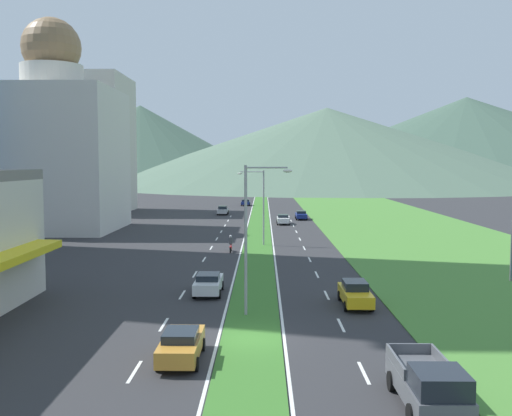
# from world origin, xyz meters

# --- Properties ---
(ground_plane) EXTENTS (600.00, 600.00, 0.00)m
(ground_plane) POSITION_xyz_m (0.00, 0.00, 0.00)
(ground_plane) COLOR #2D2D30
(grass_median) EXTENTS (3.20, 240.00, 0.06)m
(grass_median) POSITION_xyz_m (0.00, 60.00, 0.03)
(grass_median) COLOR #387028
(grass_median) RESTS_ON ground_plane
(grass_verge_right) EXTENTS (24.00, 240.00, 0.06)m
(grass_verge_right) POSITION_xyz_m (20.60, 60.00, 0.03)
(grass_verge_right) COLOR #477F33
(grass_verge_right) RESTS_ON ground_plane
(lane_dash_left_2) EXTENTS (0.16, 2.80, 0.01)m
(lane_dash_left_2) POSITION_xyz_m (-5.10, -4.76, 0.01)
(lane_dash_left_2) COLOR silver
(lane_dash_left_2) RESTS_ON ground_plane
(lane_dash_left_3) EXTENTS (0.16, 2.80, 0.01)m
(lane_dash_left_3) POSITION_xyz_m (-5.10, 2.86, 0.01)
(lane_dash_left_3) COLOR silver
(lane_dash_left_3) RESTS_ON ground_plane
(lane_dash_left_4) EXTENTS (0.16, 2.80, 0.01)m
(lane_dash_left_4) POSITION_xyz_m (-5.10, 10.48, 0.01)
(lane_dash_left_4) COLOR silver
(lane_dash_left_4) RESTS_ON ground_plane
(lane_dash_left_5) EXTENTS (0.16, 2.80, 0.01)m
(lane_dash_left_5) POSITION_xyz_m (-5.10, 18.10, 0.01)
(lane_dash_left_5) COLOR silver
(lane_dash_left_5) RESTS_ON ground_plane
(lane_dash_left_6) EXTENTS (0.16, 2.80, 0.01)m
(lane_dash_left_6) POSITION_xyz_m (-5.10, 25.72, 0.01)
(lane_dash_left_6) COLOR silver
(lane_dash_left_6) RESTS_ON ground_plane
(lane_dash_left_7) EXTENTS (0.16, 2.80, 0.01)m
(lane_dash_left_7) POSITION_xyz_m (-5.10, 33.34, 0.01)
(lane_dash_left_7) COLOR silver
(lane_dash_left_7) RESTS_ON ground_plane
(lane_dash_left_8) EXTENTS (0.16, 2.80, 0.01)m
(lane_dash_left_8) POSITION_xyz_m (-5.10, 40.96, 0.01)
(lane_dash_left_8) COLOR silver
(lane_dash_left_8) RESTS_ON ground_plane
(lane_dash_left_9) EXTENTS (0.16, 2.80, 0.01)m
(lane_dash_left_9) POSITION_xyz_m (-5.10, 48.58, 0.01)
(lane_dash_left_9) COLOR silver
(lane_dash_left_9) RESTS_ON ground_plane
(lane_dash_left_10) EXTENTS (0.16, 2.80, 0.01)m
(lane_dash_left_10) POSITION_xyz_m (-5.10, 56.20, 0.01)
(lane_dash_left_10) COLOR silver
(lane_dash_left_10) RESTS_ON ground_plane
(lane_dash_left_11) EXTENTS (0.16, 2.80, 0.01)m
(lane_dash_left_11) POSITION_xyz_m (-5.10, 63.82, 0.01)
(lane_dash_left_11) COLOR silver
(lane_dash_left_11) RESTS_ON ground_plane
(lane_dash_left_12) EXTENTS (0.16, 2.80, 0.01)m
(lane_dash_left_12) POSITION_xyz_m (-5.10, 71.44, 0.01)
(lane_dash_left_12) COLOR silver
(lane_dash_left_12) RESTS_ON ground_plane
(lane_dash_right_2) EXTENTS (0.16, 2.80, 0.01)m
(lane_dash_right_2) POSITION_xyz_m (5.10, -4.76, 0.01)
(lane_dash_right_2) COLOR silver
(lane_dash_right_2) RESTS_ON ground_plane
(lane_dash_right_3) EXTENTS (0.16, 2.80, 0.01)m
(lane_dash_right_3) POSITION_xyz_m (5.10, 2.86, 0.01)
(lane_dash_right_3) COLOR silver
(lane_dash_right_3) RESTS_ON ground_plane
(lane_dash_right_4) EXTENTS (0.16, 2.80, 0.01)m
(lane_dash_right_4) POSITION_xyz_m (5.10, 10.48, 0.01)
(lane_dash_right_4) COLOR silver
(lane_dash_right_4) RESTS_ON ground_plane
(lane_dash_right_5) EXTENTS (0.16, 2.80, 0.01)m
(lane_dash_right_5) POSITION_xyz_m (5.10, 18.10, 0.01)
(lane_dash_right_5) COLOR silver
(lane_dash_right_5) RESTS_ON ground_plane
(lane_dash_right_6) EXTENTS (0.16, 2.80, 0.01)m
(lane_dash_right_6) POSITION_xyz_m (5.10, 25.72, 0.01)
(lane_dash_right_6) COLOR silver
(lane_dash_right_6) RESTS_ON ground_plane
(lane_dash_right_7) EXTENTS (0.16, 2.80, 0.01)m
(lane_dash_right_7) POSITION_xyz_m (5.10, 33.34, 0.01)
(lane_dash_right_7) COLOR silver
(lane_dash_right_7) RESTS_ON ground_plane
(lane_dash_right_8) EXTENTS (0.16, 2.80, 0.01)m
(lane_dash_right_8) POSITION_xyz_m (5.10, 40.96, 0.01)
(lane_dash_right_8) COLOR silver
(lane_dash_right_8) RESTS_ON ground_plane
(lane_dash_right_9) EXTENTS (0.16, 2.80, 0.01)m
(lane_dash_right_9) POSITION_xyz_m (5.10, 48.58, 0.01)
(lane_dash_right_9) COLOR silver
(lane_dash_right_9) RESTS_ON ground_plane
(lane_dash_right_10) EXTENTS (0.16, 2.80, 0.01)m
(lane_dash_right_10) POSITION_xyz_m (5.10, 56.20, 0.01)
(lane_dash_right_10) COLOR silver
(lane_dash_right_10) RESTS_ON ground_plane
(lane_dash_right_11) EXTENTS (0.16, 2.80, 0.01)m
(lane_dash_right_11) POSITION_xyz_m (5.10, 63.82, 0.01)
(lane_dash_right_11) COLOR silver
(lane_dash_right_11) RESTS_ON ground_plane
(lane_dash_right_12) EXTENTS (0.16, 2.80, 0.01)m
(lane_dash_right_12) POSITION_xyz_m (5.10, 71.44, 0.01)
(lane_dash_right_12) COLOR silver
(lane_dash_right_12) RESTS_ON ground_plane
(edge_line_median_left) EXTENTS (0.16, 240.00, 0.01)m
(edge_line_median_left) POSITION_xyz_m (-1.75, 60.00, 0.01)
(edge_line_median_left) COLOR silver
(edge_line_median_left) RESTS_ON ground_plane
(edge_line_median_right) EXTENTS (0.16, 240.00, 0.01)m
(edge_line_median_right) POSITION_xyz_m (1.75, 60.00, 0.01)
(edge_line_median_right) COLOR silver
(edge_line_median_right) RESTS_ON ground_plane
(domed_building) EXTENTS (17.15, 17.15, 28.99)m
(domed_building) POSITION_xyz_m (-28.27, 50.37, 11.31)
(domed_building) COLOR silver
(domed_building) RESTS_ON ground_plane
(midrise_colored) EXTENTS (16.71, 16.71, 25.60)m
(midrise_colored) POSITION_xyz_m (-33.57, 80.65, 12.80)
(midrise_colored) COLOR beige
(midrise_colored) RESTS_ON ground_plane
(hill_far_left) EXTENTS (131.94, 131.94, 36.12)m
(hill_far_left) POSITION_xyz_m (-56.89, 243.43, 18.06)
(hill_far_left) COLOR #3D5647
(hill_far_left) RESTS_ON ground_plane
(hill_far_center) EXTENTS (195.87, 195.87, 32.91)m
(hill_far_center) POSITION_xyz_m (27.73, 221.87, 16.46)
(hill_far_center) COLOR #516B56
(hill_far_center) RESTS_ON ground_plane
(hill_far_right) EXTENTS (220.60, 220.60, 42.70)m
(hill_far_right) POSITION_xyz_m (103.62, 270.19, 21.35)
(hill_far_right) COLOR #3D5647
(hill_far_right) RESTS_ON ground_plane
(street_lamp_near) EXTENTS (2.89, 0.34, 9.17)m
(street_lamp_near) POSITION_xyz_m (-0.12, 4.94, 5.28)
(street_lamp_near) COLOR #99999E
(street_lamp_near) RESTS_ON ground_plane
(street_lamp_mid) EXTENTS (3.03, 0.35, 8.47)m
(street_lamp_mid) POSITION_xyz_m (0.30, 35.45, 4.93)
(street_lamp_mid) COLOR #99999E
(street_lamp_mid) RESTS_ON ground_plane
(car_0) EXTENTS (1.94, 4.52, 1.49)m
(car_0) POSITION_xyz_m (-3.27, 10.77, 0.77)
(car_0) COLOR silver
(car_0) RESTS_ON ground_plane
(car_1) EXTENTS (1.87, 4.51, 1.42)m
(car_1) POSITION_xyz_m (6.86, 65.98, 0.74)
(car_1) COLOR navy
(car_1) RESTS_ON ground_plane
(car_2) EXTENTS (1.94, 4.36, 1.46)m
(car_2) POSITION_xyz_m (3.63, 58.44, 0.76)
(car_2) COLOR silver
(car_2) RESTS_ON ground_plane
(car_3) EXTENTS (1.86, 4.79, 1.60)m
(car_3) POSITION_xyz_m (6.64, 7.56, 0.81)
(car_3) COLOR yellow
(car_3) RESTS_ON ground_plane
(car_4) EXTENTS (1.92, 4.75, 1.55)m
(car_4) POSITION_xyz_m (-6.73, 75.07, 0.79)
(car_4) COLOR #B2B2B7
(car_4) RESTS_ON ground_plane
(car_5) EXTENTS (1.93, 4.55, 1.49)m
(car_5) POSITION_xyz_m (-3.22, -3.26, 0.78)
(car_5) COLOR #C6842D
(car_5) RESTS_ON ground_plane
(car_6) EXTENTS (1.97, 4.08, 1.37)m
(car_6) POSITION_xyz_m (-3.30, 97.41, 0.71)
(car_6) COLOR navy
(car_6) RESTS_ON ground_plane
(pickup_truck_0) EXTENTS (2.18, 5.40, 2.00)m
(pickup_truck_0) POSITION_xyz_m (6.85, -8.72, 0.98)
(pickup_truck_0) COLOR #515459
(pickup_truck_0) RESTS_ON ground_plane
(motorcycle_rider) EXTENTS (0.36, 2.00, 1.80)m
(motorcycle_rider) POSITION_xyz_m (-2.78, 30.40, 0.75)
(motorcycle_rider) COLOR black
(motorcycle_rider) RESTS_ON ground_plane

